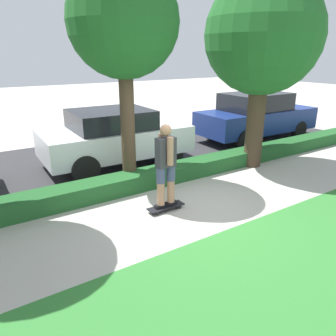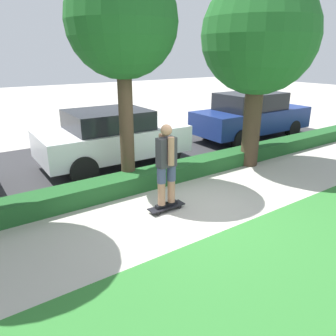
{
  "view_description": "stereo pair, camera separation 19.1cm",
  "coord_description": "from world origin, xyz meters",
  "px_view_note": "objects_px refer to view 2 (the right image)",
  "views": [
    {
      "loc": [
        -3.68,
        -4.77,
        3.0
      ],
      "look_at": [
        -0.18,
        0.6,
        0.76
      ],
      "focal_mm": 35.0,
      "sensor_mm": 36.0,
      "label": 1
    },
    {
      "loc": [
        -3.84,
        -4.66,
        3.0
      ],
      "look_at": [
        -0.18,
        0.6,
        0.76
      ],
      "focal_mm": 35.0,
      "sensor_mm": 36.0,
      "label": 2
    }
  ],
  "objects_px": {
    "tree_mid": "(122,24)",
    "skateboard": "(166,207)",
    "parked_car_rear": "(251,115)",
    "skater_person": "(166,164)",
    "parked_car_middle": "(112,137)",
    "tree_far": "(259,37)"
  },
  "relations": [
    {
      "from": "tree_far",
      "to": "parked_car_rear",
      "type": "xyz_separation_m",
      "value": [
        2.36,
        2.08,
        -2.53
      ]
    },
    {
      "from": "tree_far",
      "to": "parked_car_middle",
      "type": "distance_m",
      "value": 4.64
    },
    {
      "from": "skater_person",
      "to": "parked_car_rear",
      "type": "height_order",
      "value": "skater_person"
    },
    {
      "from": "skateboard",
      "to": "tree_mid",
      "type": "xyz_separation_m",
      "value": [
        0.01,
        1.61,
        3.51
      ]
    },
    {
      "from": "parked_car_middle",
      "to": "skateboard",
      "type": "bearing_deg",
      "value": -95.05
    },
    {
      "from": "skater_person",
      "to": "parked_car_middle",
      "type": "distance_m",
      "value": 3.24
    },
    {
      "from": "parked_car_middle",
      "to": "parked_car_rear",
      "type": "relative_size",
      "value": 0.88
    },
    {
      "from": "tree_mid",
      "to": "parked_car_rear",
      "type": "bearing_deg",
      "value": 14.44
    },
    {
      "from": "tree_mid",
      "to": "parked_car_rear",
      "type": "relative_size",
      "value": 1.04
    },
    {
      "from": "tree_mid",
      "to": "parked_car_rear",
      "type": "height_order",
      "value": "tree_mid"
    },
    {
      "from": "skateboard",
      "to": "tree_far",
      "type": "height_order",
      "value": "tree_far"
    },
    {
      "from": "skater_person",
      "to": "parked_car_rear",
      "type": "distance_m",
      "value": 6.73
    },
    {
      "from": "skateboard",
      "to": "tree_mid",
      "type": "distance_m",
      "value": 3.86
    },
    {
      "from": "tree_mid",
      "to": "skateboard",
      "type": "bearing_deg",
      "value": -90.22
    },
    {
      "from": "skateboard",
      "to": "parked_car_middle",
      "type": "xyz_separation_m",
      "value": [
        0.38,
        3.21,
        0.76
      ]
    },
    {
      "from": "tree_far",
      "to": "parked_car_middle",
      "type": "bearing_deg",
      "value": 146.17
    },
    {
      "from": "tree_far",
      "to": "parked_car_middle",
      "type": "relative_size",
      "value": 1.21
    },
    {
      "from": "parked_car_middle",
      "to": "skater_person",
      "type": "bearing_deg",
      "value": -95.05
    },
    {
      "from": "skateboard",
      "to": "parked_car_middle",
      "type": "distance_m",
      "value": 3.32
    },
    {
      "from": "tree_far",
      "to": "tree_mid",
      "type": "bearing_deg",
      "value": 171.33
    },
    {
      "from": "skater_person",
      "to": "parked_car_middle",
      "type": "relative_size",
      "value": 0.41
    },
    {
      "from": "parked_car_middle",
      "to": "parked_car_rear",
      "type": "height_order",
      "value": "parked_car_rear"
    }
  ]
}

